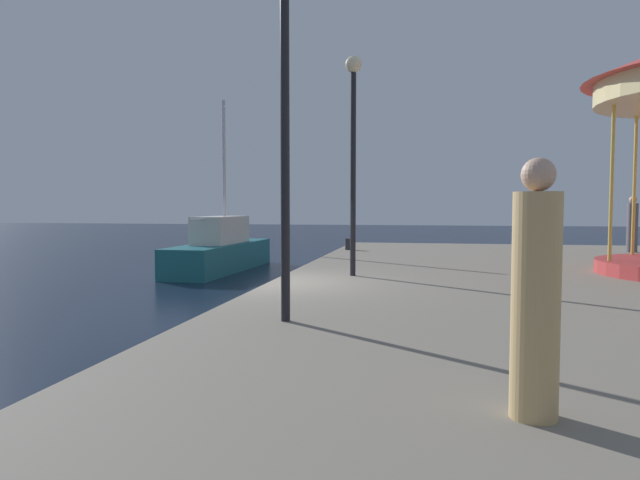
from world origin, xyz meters
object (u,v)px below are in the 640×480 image
Objects in this scene: lamp_post_mid_promenade at (353,129)px; person_mid_promenade at (536,297)px; sailboat_teal at (221,250)px; lamp_post_near_edge at (285,80)px; person_near_carousel at (632,226)px; bollard_center at (348,244)px.

lamp_post_mid_promenade is 2.55× the size of person_mid_promenade.
sailboat_teal is at bearing 128.68° from lamp_post_mid_promenade.
person_near_carousel is at bearing 57.33° from lamp_post_near_edge.
lamp_post_near_edge is 2.50× the size of person_mid_promenade.
person_near_carousel is (8.53, 13.29, -2.28)m from lamp_post_near_edge.
person_mid_promenade is (3.48, -15.61, 0.68)m from bollard_center.
person_mid_promenade is (8.09, -15.35, 0.94)m from sailboat_teal.
sailboat_teal reaches higher than bollard_center.
person_near_carousel is at bearing 4.12° from sailboat_teal.
sailboat_teal reaches higher than lamp_post_near_edge.
sailboat_teal reaches higher than person_mid_promenade.
person_near_carousel is (8.29, 8.16, -2.33)m from lamp_post_mid_promenade.
sailboat_teal is 3.55× the size of person_near_carousel.
lamp_post_near_edge is at bearing -92.62° from lamp_post_mid_promenade.
bollard_center is (-0.88, 12.55, -2.96)m from lamp_post_near_edge.
sailboat_teal reaches higher than lamp_post_mid_promenade.
lamp_post_mid_promenade is 2.55× the size of person_near_carousel.
person_mid_promenade is (2.61, -3.07, -2.28)m from lamp_post_near_edge.
person_mid_promenade is (2.37, -8.20, -2.33)m from lamp_post_mid_promenade.
person_near_carousel reaches higher than bollard_center.
lamp_post_mid_promenade reaches higher than person_near_carousel.
bollard_center is at bearing 98.52° from lamp_post_mid_promenade.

